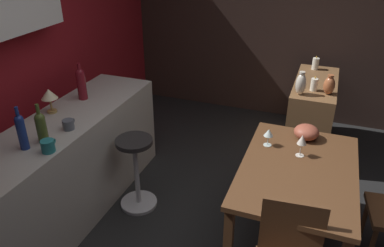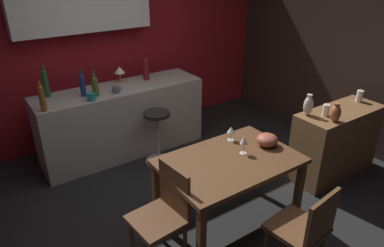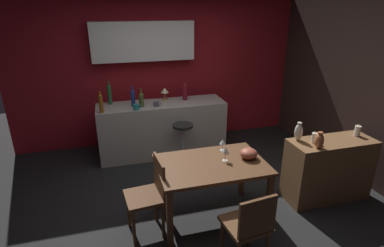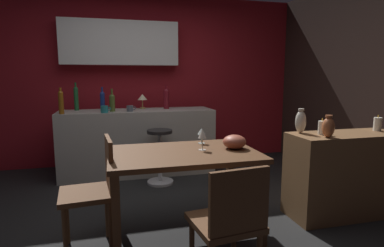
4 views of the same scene
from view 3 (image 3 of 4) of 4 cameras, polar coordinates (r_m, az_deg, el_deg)
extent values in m
plane|color=black|center=(4.22, -0.05, -13.67)|extent=(9.00, 9.00, 0.00)
cube|color=maroon|center=(5.63, -5.90, 9.68)|extent=(5.20, 0.10, 2.60)
cube|color=white|center=(5.38, -9.14, 14.94)|extent=(1.70, 0.32, 0.64)
cube|color=#33231E|center=(5.16, 27.56, 6.32)|extent=(0.10, 4.40, 2.60)
cube|color=#56351E|center=(3.51, 3.61, -7.65)|extent=(1.23, 0.82, 0.04)
cube|color=#56351E|center=(3.89, -6.35, -11.02)|extent=(0.06, 0.06, 0.70)
cube|color=#56351E|center=(4.18, 9.29, -8.70)|extent=(0.06, 0.06, 0.70)
cube|color=#56351E|center=(3.31, -4.14, -17.50)|extent=(0.06, 0.06, 0.70)
cube|color=#56351E|center=(3.64, 14.10, -14.03)|extent=(0.06, 0.06, 0.70)
cube|color=#B2ADA3|center=(5.24, -5.53, -0.93)|extent=(2.10, 0.60, 0.90)
cube|color=brown|center=(4.42, 23.97, -7.77)|extent=(1.10, 0.44, 0.82)
cube|color=#56351E|center=(3.46, -8.89, -13.39)|extent=(0.44, 0.44, 0.04)
cube|color=#56351E|center=(3.38, -6.07, -9.84)|extent=(0.07, 0.38, 0.43)
cylinder|color=#56351E|center=(3.46, -10.76, -18.56)|extent=(0.04, 0.04, 0.44)
cylinder|color=#56351E|center=(3.71, -11.73, -15.53)|extent=(0.04, 0.04, 0.44)
cylinder|color=#56351E|center=(3.51, -5.38, -17.59)|extent=(0.04, 0.04, 0.44)
cylinder|color=#56351E|center=(3.76, -6.77, -14.68)|extent=(0.04, 0.04, 0.44)
cube|color=#56351E|center=(3.14, 9.88, -17.98)|extent=(0.44, 0.44, 0.04)
cube|color=#56351E|center=(2.90, 12.08, -16.87)|extent=(0.38, 0.07, 0.40)
cylinder|color=#56351E|center=(3.33, 5.58, -20.29)|extent=(0.04, 0.04, 0.42)
cylinder|color=#56351E|center=(3.46, 10.53, -18.71)|extent=(0.04, 0.04, 0.42)
cylinder|color=#262323|center=(4.72, -1.73, -0.40)|extent=(0.32, 0.32, 0.04)
cylinder|color=silver|center=(4.86, -1.69, -4.11)|extent=(0.04, 0.04, 0.66)
cylinder|color=silver|center=(5.00, -1.65, -7.45)|extent=(0.34, 0.34, 0.03)
cylinder|color=silver|center=(3.57, 6.15, -6.86)|extent=(0.07, 0.07, 0.00)
cylinder|color=silver|center=(3.54, 6.18, -6.11)|extent=(0.01, 0.01, 0.10)
cone|color=silver|center=(3.50, 6.24, -4.83)|extent=(0.07, 0.07, 0.08)
cylinder|color=silver|center=(3.81, 5.67, -4.95)|extent=(0.07, 0.07, 0.00)
cylinder|color=silver|center=(3.79, 5.69, -4.36)|extent=(0.01, 0.01, 0.08)
cone|color=silver|center=(3.76, 5.73, -3.39)|extent=(0.08, 0.08, 0.06)
ellipsoid|color=#9E4C38|center=(3.64, 10.51, -5.51)|extent=(0.20, 0.20, 0.12)
cylinder|color=#475623|center=(4.92, -9.39, 4.16)|extent=(0.07, 0.07, 0.19)
sphere|color=#475623|center=(4.89, -9.45, 5.24)|extent=(0.07, 0.07, 0.07)
cylinder|color=#475623|center=(4.87, -9.50, 5.99)|extent=(0.03, 0.03, 0.09)
cylinder|color=maroon|center=(5.22, -1.31, 5.74)|extent=(0.08, 0.08, 0.25)
sphere|color=maroon|center=(5.18, -1.32, 7.06)|extent=(0.08, 0.08, 0.08)
cylinder|color=maroon|center=(5.17, -1.33, 7.69)|extent=(0.03, 0.03, 0.07)
cylinder|color=navy|center=(4.96, -10.91, 4.44)|extent=(0.06, 0.06, 0.23)
sphere|color=navy|center=(4.93, -11.00, 5.73)|extent=(0.06, 0.06, 0.06)
cylinder|color=navy|center=(4.91, -11.05, 6.37)|extent=(0.02, 0.02, 0.08)
cylinder|color=#1E592D|center=(5.15, -15.07, 5.06)|extent=(0.06, 0.06, 0.29)
sphere|color=#1E592D|center=(5.11, -15.23, 6.63)|extent=(0.06, 0.06, 0.06)
cylinder|color=#1E592D|center=(5.10, -15.29, 7.22)|extent=(0.02, 0.02, 0.07)
cylinder|color=#8C5114|center=(4.76, -16.58, 3.40)|extent=(0.06, 0.06, 0.26)
sphere|color=#8C5114|center=(4.73, -16.74, 4.88)|extent=(0.06, 0.06, 0.06)
cylinder|color=#8C5114|center=(4.72, -16.80, 5.40)|extent=(0.03, 0.03, 0.05)
cylinder|color=#515660|center=(4.91, -6.65, 3.60)|extent=(0.09, 0.09, 0.08)
torus|color=#515660|center=(4.92, -6.01, 3.70)|extent=(0.05, 0.01, 0.05)
cylinder|color=teal|center=(4.81, -10.36, 3.05)|extent=(0.09, 0.09, 0.09)
torus|color=teal|center=(4.81, -9.66, 3.17)|extent=(0.05, 0.01, 0.05)
cylinder|color=#A58447|center=(5.26, -5.07, 4.49)|extent=(0.08, 0.08, 0.02)
cylinder|color=#A58447|center=(5.24, -5.09, 5.17)|extent=(0.02, 0.02, 0.11)
cone|color=beige|center=(5.21, -5.12, 6.19)|extent=(0.14, 0.14, 0.08)
cylinder|color=white|center=(4.52, 28.44, -1.21)|extent=(0.08, 0.08, 0.13)
ellipsoid|color=yellow|center=(4.49, 28.62, -0.28)|extent=(0.01, 0.01, 0.03)
cylinder|color=white|center=(4.07, 21.83, -2.50)|extent=(0.07, 0.07, 0.13)
ellipsoid|color=yellow|center=(4.04, 21.98, -1.51)|extent=(0.01, 0.01, 0.03)
ellipsoid|color=#B26038|center=(3.93, 22.60, -3.01)|extent=(0.11, 0.11, 0.18)
cylinder|color=#B26038|center=(3.89, 22.81, -1.64)|extent=(0.06, 0.06, 0.02)
ellipsoid|color=beige|center=(4.05, 19.22, -1.53)|extent=(0.10, 0.10, 0.22)
cylinder|color=beige|center=(4.01, 19.42, 0.04)|extent=(0.06, 0.06, 0.02)
camera|label=1|loc=(3.15, -42.93, 13.73)|focal=35.17mm
camera|label=2|loc=(1.15, -57.34, 10.54)|focal=32.70mm
camera|label=4|loc=(1.22, 21.77, -40.39)|focal=29.29mm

